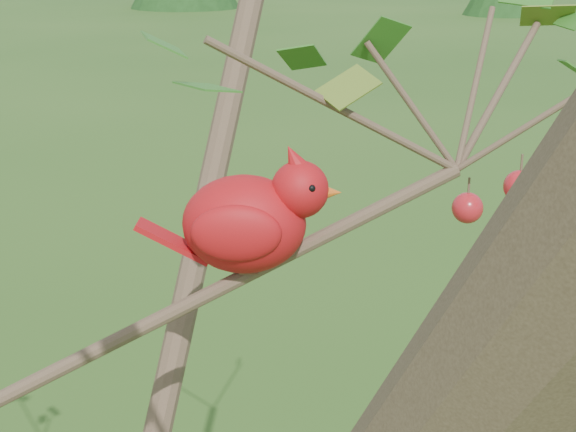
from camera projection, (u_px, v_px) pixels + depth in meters
name	position (u px, v px, depth m)	size (l,w,h in m)	color
crabapple_tree	(12.00, 317.00, 0.84)	(2.35, 2.05, 2.95)	#443324
cardinal	(251.00, 219.00, 1.00)	(0.23, 0.15, 0.16)	red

